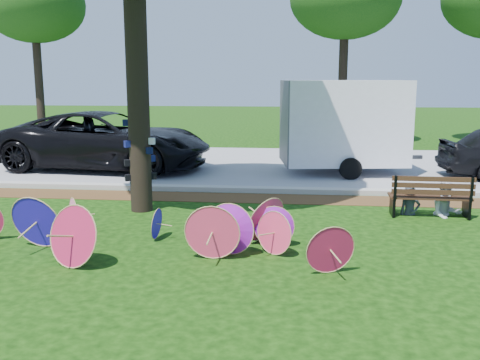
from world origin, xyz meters
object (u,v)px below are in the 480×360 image
Objects in this scene: park_bench at (429,195)px; person_right at (448,183)px; black_van at (107,141)px; cargo_trailer at (343,122)px; parasol_pile at (163,227)px; person_left at (411,186)px.

park_bench is 0.44m from person_right.
cargo_trailer is (6.95, 0.04, 0.61)m from black_van.
parasol_pile reaches higher than park_bench.
black_van is 1.85× the size of cargo_trailer.
cargo_trailer reaches higher than parasol_pile.
parasol_pile is 5.77m from person_right.
person_right is at bearing 29.01° from parasol_pile.
black_van is at bearing 115.34° from parasol_pile.
person_right is at bearing -78.32° from cargo_trailer.
person_right reaches higher than park_bench.
parasol_pile is 1.93× the size of cargo_trailer.
cargo_trailer is (3.40, 7.54, 1.07)m from parasol_pile.
cargo_trailer reaches higher than person_left.
person_right is (1.65, -4.75, -0.80)m from cargo_trailer.
black_van is 9.80m from person_right.
park_bench is 1.18× the size of person_right.
person_right is at bearing 10.00° from park_bench.
park_bench is (8.25, -4.76, -0.44)m from black_van.
parasol_pile is 4.79× the size of person_right.
black_van is 9.20m from person_left.
person_left is at bearing 169.39° from person_right.
parasol_pile is 5.44m from park_bench.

